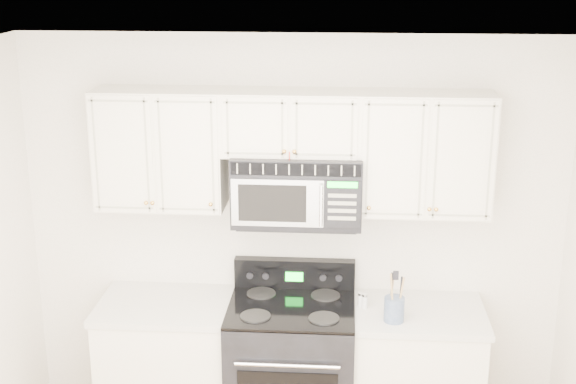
{
  "coord_description": "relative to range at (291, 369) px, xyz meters",
  "views": [
    {
      "loc": [
        0.33,
        -3.19,
        3.1
      ],
      "look_at": [
        0.0,
        1.3,
        1.72
      ],
      "focal_mm": 50.0,
      "sensor_mm": 36.0,
      "label": 1
    }
  ],
  "objects": [
    {
      "name": "shaker_pepper",
      "position": [
        0.46,
        0.03,
        0.48
      ],
      "size": [
        0.04,
        0.04,
        0.1
      ],
      "color": "silver",
      "rests_on": "base_cabinet_right"
    },
    {
      "name": "utensil_crock",
      "position": [
        0.63,
        -0.14,
        0.52
      ],
      "size": [
        0.12,
        0.12,
        0.33
      ],
      "color": "slate",
      "rests_on": "base_cabinet_right"
    },
    {
      "name": "room",
      "position": [
        -0.01,
        -1.41,
        0.82
      ],
      "size": [
        3.51,
        3.51,
        2.61
      ],
      "color": "#99734F",
      "rests_on": "ground"
    },
    {
      "name": "microwave",
      "position": [
        0.03,
        0.13,
        1.19
      ],
      "size": [
        0.79,
        0.45,
        0.44
      ],
      "color": "black",
      "rests_on": "ground"
    },
    {
      "name": "upper_cabinets",
      "position": [
        -0.01,
        0.17,
        1.45
      ],
      "size": [
        2.44,
        0.37,
        0.75
      ],
      "color": "beige",
      "rests_on": "ground"
    },
    {
      "name": "range",
      "position": [
        0.0,
        0.0,
        0.0
      ],
      "size": [
        0.8,
        0.72,
        1.13
      ],
      "color": "black",
      "rests_on": "ground"
    },
    {
      "name": "shaker_salt",
      "position": [
        0.44,
        0.05,
        0.48
      ],
      "size": [
        0.04,
        0.04,
        0.09
      ],
      "color": "silver",
      "rests_on": "base_cabinet_right"
    },
    {
      "name": "base_cabinet_left",
      "position": [
        -0.81,
        0.02,
        -0.06
      ],
      "size": [
        0.86,
        0.65,
        0.92
      ],
      "color": "beige",
      "rests_on": "ground"
    },
    {
      "name": "base_cabinet_right",
      "position": [
        0.79,
        0.02,
        -0.06
      ],
      "size": [
        0.86,
        0.65,
        0.92
      ],
      "color": "beige",
      "rests_on": "ground"
    }
  ]
}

